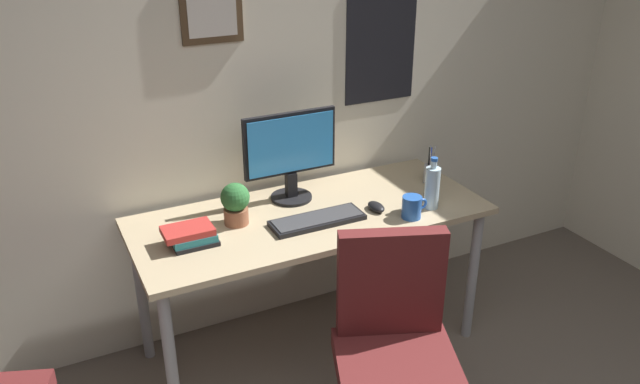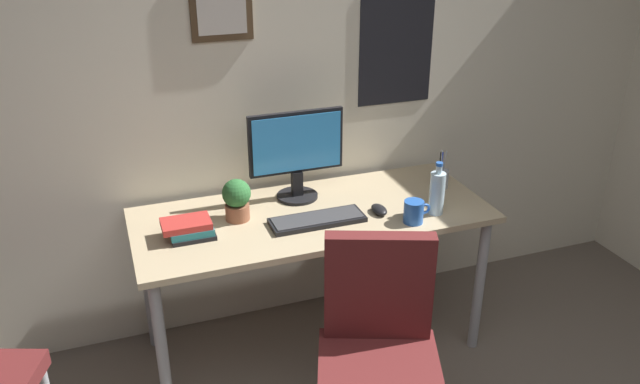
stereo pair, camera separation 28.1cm
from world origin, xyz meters
name	(u,v)px [view 1 (the left image)]	position (x,y,z in m)	size (l,w,h in m)	color
wall_back	(275,77)	(0.00, 2.15, 1.30)	(4.40, 0.10, 2.60)	beige
desk	(311,229)	(-0.02, 1.73, 0.68)	(1.65, 0.68, 0.76)	tan
office_chair	(394,343)	(-0.01, 1.00, 0.53)	(0.59, 0.60, 0.95)	#591E1E
monitor	(290,152)	(-0.03, 1.91, 1.00)	(0.46, 0.20, 0.43)	black
keyboard	(317,220)	(-0.03, 1.63, 0.77)	(0.43, 0.15, 0.03)	black
computer_mouse	(376,207)	(0.27, 1.62, 0.78)	(0.06, 0.11, 0.04)	black
water_bottle	(432,187)	(0.52, 1.53, 0.86)	(0.07, 0.07, 0.25)	silver
coffee_mug_near	(412,207)	(0.38, 1.49, 0.81)	(0.13, 0.09, 0.10)	#2659B2
potted_plant	(235,202)	(-0.36, 1.78, 0.86)	(0.13, 0.13, 0.20)	brown
pen_cup	(430,173)	(0.68, 1.77, 0.81)	(0.07, 0.07, 0.20)	#9EA0A5
book_stack_left	(191,235)	(-0.59, 1.69, 0.80)	(0.22, 0.14, 0.08)	black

